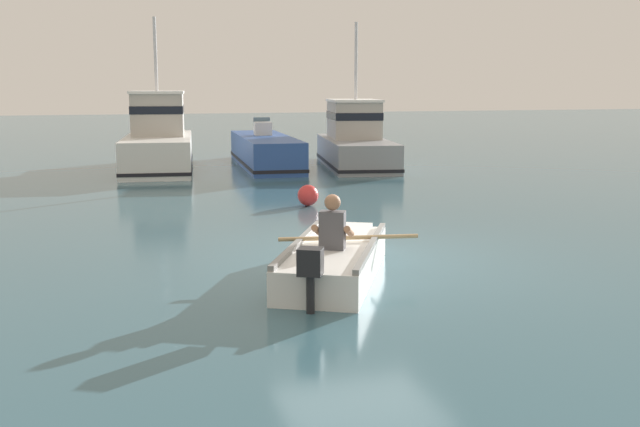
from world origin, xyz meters
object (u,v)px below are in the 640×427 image
at_px(moored_boat_white, 159,141).
at_px(moored_boat_grey, 355,142).
at_px(moored_boat_blue, 265,152).
at_px(mooring_buoy, 308,195).
at_px(rowboat_with_person, 335,259).

relative_size(moored_boat_white, moored_boat_grey, 1.02).
height_order(moored_boat_white, moored_boat_blue, moored_boat_white).
relative_size(moored_boat_blue, mooring_buoy, 14.29).
xyz_separation_m(moored_boat_white, mooring_buoy, (2.61, -8.17, -0.68)).
bearing_deg(moored_boat_white, moored_boat_grey, -7.38).
xyz_separation_m(moored_boat_white, moored_boat_blue, (3.43, 0.08, -0.44)).
bearing_deg(mooring_buoy, moored_boat_blue, 84.33).
distance_m(moored_boat_blue, mooring_buoy, 8.30).
height_order(moored_boat_blue, mooring_buoy, moored_boat_blue).
bearing_deg(mooring_buoy, rowboat_with_person, -101.95).
xyz_separation_m(moored_boat_white, moored_boat_grey, (6.25, -0.81, -0.11)).
relative_size(rowboat_with_person, moored_boat_blue, 0.53).
height_order(moored_boat_white, moored_boat_grey, moored_boat_white).
distance_m(rowboat_with_person, moored_boat_blue, 14.43).
xyz_separation_m(rowboat_with_person, moored_boat_grey, (4.92, 13.39, 0.55)).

